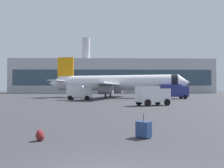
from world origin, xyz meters
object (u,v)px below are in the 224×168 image
at_px(service_truck, 79,92).
at_px(airplane_at_gate, 115,83).
at_px(fuel_truck, 173,91).
at_px(cargo_van, 152,95).
at_px(rolling_suitcase, 144,129).
at_px(traveller_backpack, 40,135).
at_px(safety_cone_near, 73,96).
at_px(safety_cone_mid, 83,97).

bearing_deg(service_truck, airplane_at_gate, 53.27).
bearing_deg(fuel_truck, cargo_van, -113.99).
bearing_deg(airplane_at_gate, rolling_suitcase, -90.44).
distance_m(service_truck, fuel_truck, 20.96).
relative_size(service_truck, traveller_backpack, 10.17).
bearing_deg(safety_cone_near, fuel_truck, -24.92).
height_order(airplane_at_gate, service_truck, airplane_at_gate).
bearing_deg(safety_cone_mid, traveller_backpack, -86.28).
xyz_separation_m(service_truck, cargo_van, (11.69, -15.38, -0.16)).
distance_m(rolling_suitcase, traveller_backpack, 4.58).
xyz_separation_m(airplane_at_gate, service_truck, (-7.59, -10.17, -2.05)).
bearing_deg(cargo_van, traveller_backpack, -114.17).
xyz_separation_m(cargo_van, traveller_backpack, (-9.00, -20.06, -1.22)).
bearing_deg(cargo_van, safety_cone_near, 116.17).
bearing_deg(service_truck, safety_cone_mid, 91.49).
bearing_deg(rolling_suitcase, safety_cone_mid, 99.47).
relative_size(fuel_truck, traveller_backpack, 12.71).
bearing_deg(fuel_truck, traveller_backpack, -114.08).
xyz_separation_m(fuel_truck, cargo_van, (-8.80, -19.78, -0.32)).
bearing_deg(service_truck, safety_cone_near, 102.71).
distance_m(fuel_truck, rolling_suitcase, 41.54).
relative_size(service_truck, safety_cone_near, 6.56).
bearing_deg(traveller_backpack, fuel_truck, 65.92).
bearing_deg(fuel_truck, rolling_suitcase, -108.62).
distance_m(cargo_van, safety_cone_near, 34.48).
height_order(airplane_at_gate, cargo_van, airplane_at_gate).
relative_size(fuel_truck, cargo_van, 1.26).
height_order(cargo_van, traveller_backpack, cargo_van).
distance_m(cargo_van, traveller_backpack, 22.02).
relative_size(airplane_at_gate, fuel_truck, 5.79).
height_order(cargo_van, safety_cone_near, cargo_van).
height_order(cargo_van, safety_cone_mid, cargo_van).
height_order(safety_cone_near, rolling_suitcase, rolling_suitcase).
xyz_separation_m(airplane_at_gate, fuel_truck, (12.91, -5.77, -1.88)).
bearing_deg(safety_cone_mid, service_truck, -88.51).
bearing_deg(rolling_suitcase, safety_cone_near, 102.02).
distance_m(airplane_at_gate, traveller_backpack, 46.00).
bearing_deg(safety_cone_near, rolling_suitcase, -77.98).
xyz_separation_m(safety_cone_near, traveller_backpack, (6.20, -50.98, -0.13)).
bearing_deg(traveller_backpack, service_truck, 94.35).
height_order(fuel_truck, rolling_suitcase, fuel_truck).
xyz_separation_m(airplane_at_gate, safety_cone_near, (-11.09, 5.38, -3.29)).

